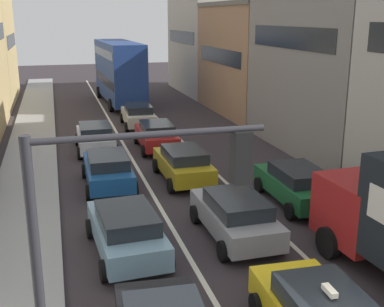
{
  "coord_description": "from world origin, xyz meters",
  "views": [
    {
      "loc": [
        -5.26,
        -6.72,
        7.06
      ],
      "look_at": [
        0.0,
        12.0,
        1.6
      ],
      "focal_mm": 45.97,
      "sensor_mm": 36.0,
      "label": 1
    }
  ],
  "objects_px": {
    "sedan_left_lane_fourth": "(95,137)",
    "sedan_centre_lane_fifth": "(138,115)",
    "traffic_light_pole": "(121,238)",
    "coupe_centre_lane_fourth": "(156,135)",
    "hatchback_centre_lane_third": "(183,163)",
    "bus_mid_queue_primary": "(119,70)",
    "sedan_right_lane_behind_truck": "(297,184)",
    "sedan_centre_lane_second": "(235,215)",
    "sedan_left_lane_third": "(108,169)",
    "wagon_left_lane_second": "(126,230)"
  },
  "relations": [
    {
      "from": "sedan_left_lane_fourth",
      "to": "sedan_centre_lane_fifth",
      "type": "bearing_deg",
      "value": -30.27
    },
    {
      "from": "traffic_light_pole",
      "to": "coupe_centre_lane_fourth",
      "type": "bearing_deg",
      "value": 76.9
    },
    {
      "from": "hatchback_centre_lane_third",
      "to": "bus_mid_queue_primary",
      "type": "height_order",
      "value": "bus_mid_queue_primary"
    },
    {
      "from": "coupe_centre_lane_fourth",
      "to": "sedan_right_lane_behind_truck",
      "type": "height_order",
      "value": "same"
    },
    {
      "from": "traffic_light_pole",
      "to": "sedan_centre_lane_fifth",
      "type": "height_order",
      "value": "traffic_light_pole"
    },
    {
      "from": "sedan_centre_lane_fifth",
      "to": "sedan_right_lane_behind_truck",
      "type": "xyz_separation_m",
      "value": [
        3.59,
        -15.29,
        0.0
      ]
    },
    {
      "from": "sedan_centre_lane_second",
      "to": "bus_mid_queue_primary",
      "type": "bearing_deg",
      "value": -0.17
    },
    {
      "from": "sedan_centre_lane_second",
      "to": "coupe_centre_lane_fourth",
      "type": "distance_m",
      "value": 11.66
    },
    {
      "from": "traffic_light_pole",
      "to": "bus_mid_queue_primary",
      "type": "bearing_deg",
      "value": 82.59
    },
    {
      "from": "traffic_light_pole",
      "to": "bus_mid_queue_primary",
      "type": "distance_m",
      "value": 33.91
    },
    {
      "from": "sedan_centre_lane_second",
      "to": "coupe_centre_lane_fourth",
      "type": "height_order",
      "value": "same"
    },
    {
      "from": "bus_mid_queue_primary",
      "to": "coupe_centre_lane_fourth",
      "type": "bearing_deg",
      "value": 177.8
    },
    {
      "from": "hatchback_centre_lane_third",
      "to": "sedan_left_lane_third",
      "type": "height_order",
      "value": "same"
    },
    {
      "from": "sedan_centre_lane_fifth",
      "to": "sedan_right_lane_behind_truck",
      "type": "distance_m",
      "value": 15.71
    },
    {
      "from": "bus_mid_queue_primary",
      "to": "sedan_left_lane_fourth",
      "type": "bearing_deg",
      "value": 165.06
    },
    {
      "from": "wagon_left_lane_second",
      "to": "sedan_left_lane_fourth",
      "type": "distance_m",
      "value": 12.34
    },
    {
      "from": "coupe_centre_lane_fourth",
      "to": "sedan_right_lane_behind_truck",
      "type": "xyz_separation_m",
      "value": [
        3.58,
        -9.42,
        0.0
      ]
    },
    {
      "from": "wagon_left_lane_second",
      "to": "sedan_right_lane_behind_truck",
      "type": "xyz_separation_m",
      "value": [
        6.96,
        2.44,
        0.0
      ]
    },
    {
      "from": "sedan_left_lane_third",
      "to": "bus_mid_queue_primary",
      "type": "relative_size",
      "value": 0.41
    },
    {
      "from": "sedan_centre_lane_second",
      "to": "sedan_left_lane_fourth",
      "type": "relative_size",
      "value": 1.0
    },
    {
      "from": "sedan_centre_lane_second",
      "to": "sedan_centre_lane_fifth",
      "type": "distance_m",
      "value": 17.54
    },
    {
      "from": "sedan_centre_lane_second",
      "to": "sedan_left_lane_fourth",
      "type": "height_order",
      "value": "same"
    },
    {
      "from": "traffic_light_pole",
      "to": "wagon_left_lane_second",
      "type": "relative_size",
      "value": 1.25
    },
    {
      "from": "wagon_left_lane_second",
      "to": "hatchback_centre_lane_third",
      "type": "bearing_deg",
      "value": -31.74
    },
    {
      "from": "wagon_left_lane_second",
      "to": "sedan_left_lane_fourth",
      "type": "relative_size",
      "value": 1.02
    },
    {
      "from": "coupe_centre_lane_fourth",
      "to": "bus_mid_queue_primary",
      "type": "xyz_separation_m",
      "value": [
        0.01,
        14.85,
        2.03
      ]
    },
    {
      "from": "sedan_centre_lane_fifth",
      "to": "bus_mid_queue_primary",
      "type": "height_order",
      "value": "bus_mid_queue_primary"
    },
    {
      "from": "coupe_centre_lane_fourth",
      "to": "bus_mid_queue_primary",
      "type": "bearing_deg",
      "value": 1.68
    },
    {
      "from": "wagon_left_lane_second",
      "to": "sedan_centre_lane_second",
      "type": "bearing_deg",
      "value": -89.86
    },
    {
      "from": "traffic_light_pole",
      "to": "coupe_centre_lane_fourth",
      "type": "xyz_separation_m",
      "value": [
        4.37,
        18.76,
        -3.02
      ]
    },
    {
      "from": "hatchback_centre_lane_third",
      "to": "sedan_right_lane_behind_truck",
      "type": "xyz_separation_m",
      "value": [
        3.52,
        -3.86,
        0.0
      ]
    },
    {
      "from": "hatchback_centre_lane_third",
      "to": "sedan_left_lane_fourth",
      "type": "distance_m",
      "value": 6.89
    },
    {
      "from": "coupe_centre_lane_fourth",
      "to": "wagon_left_lane_second",
      "type": "bearing_deg",
      "value": 165.78
    },
    {
      "from": "hatchback_centre_lane_third",
      "to": "sedan_centre_lane_fifth",
      "type": "bearing_deg",
      "value": -0.15
    },
    {
      "from": "sedan_centre_lane_second",
      "to": "sedan_centre_lane_fifth",
      "type": "bearing_deg",
      "value": 0.1
    },
    {
      "from": "sedan_left_lane_third",
      "to": "bus_mid_queue_primary",
      "type": "distance_m",
      "value": 20.73
    },
    {
      "from": "traffic_light_pole",
      "to": "hatchback_centre_lane_third",
      "type": "height_order",
      "value": "traffic_light_pole"
    },
    {
      "from": "wagon_left_lane_second",
      "to": "sedan_centre_lane_fifth",
      "type": "bearing_deg",
      "value": -13.86
    },
    {
      "from": "sedan_centre_lane_fifth",
      "to": "bus_mid_queue_primary",
      "type": "relative_size",
      "value": 0.41
    },
    {
      "from": "wagon_left_lane_second",
      "to": "sedan_left_lane_fourth",
      "type": "height_order",
      "value": "same"
    },
    {
      "from": "sedan_left_lane_third",
      "to": "sedan_right_lane_behind_truck",
      "type": "bearing_deg",
      "value": -119.17
    },
    {
      "from": "traffic_light_pole",
      "to": "sedan_centre_lane_fifth",
      "type": "bearing_deg",
      "value": 79.97
    },
    {
      "from": "sedan_centre_lane_second",
      "to": "sedan_left_lane_third",
      "type": "height_order",
      "value": "same"
    },
    {
      "from": "sedan_left_lane_fourth",
      "to": "traffic_light_pole",
      "type": "bearing_deg",
      "value": 177.41
    },
    {
      "from": "sedan_left_lane_fourth",
      "to": "sedan_centre_lane_fifth",
      "type": "xyz_separation_m",
      "value": [
        3.24,
        5.4,
        0.0
      ]
    },
    {
      "from": "wagon_left_lane_second",
      "to": "coupe_centre_lane_fourth",
      "type": "xyz_separation_m",
      "value": [
        3.38,
        11.86,
        0.0
      ]
    },
    {
      "from": "wagon_left_lane_second",
      "to": "sedan_centre_lane_fifth",
      "type": "height_order",
      "value": "same"
    },
    {
      "from": "traffic_light_pole",
      "to": "sedan_left_lane_fourth",
      "type": "distance_m",
      "value": 19.5
    },
    {
      "from": "sedan_centre_lane_second",
      "to": "sedan_left_lane_fourth",
      "type": "bearing_deg",
      "value": 15.31
    },
    {
      "from": "traffic_light_pole",
      "to": "wagon_left_lane_second",
      "type": "distance_m",
      "value": 7.59
    }
  ]
}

